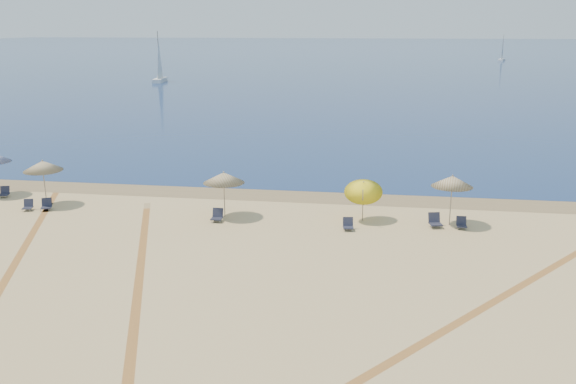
# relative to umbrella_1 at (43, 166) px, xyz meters

# --- Properties ---
(ocean) EXTENTS (500.00, 500.00, 0.00)m
(ocean) POSITION_rel_umbrella_1_xyz_m (13.65, 205.05, -2.26)
(ocean) COLOR #0C2151
(ocean) RESTS_ON ground
(wet_sand) EXTENTS (500.00, 500.00, 0.00)m
(wet_sand) POSITION_rel_umbrella_1_xyz_m (13.65, 4.05, -2.26)
(wet_sand) COLOR olive
(wet_sand) RESTS_ON ground
(umbrella_1) EXTENTS (2.13, 2.14, 2.61)m
(umbrella_1) POSITION_rel_umbrella_1_xyz_m (0.00, 0.00, 0.00)
(umbrella_1) COLOR gray
(umbrella_1) RESTS_ON ground
(umbrella_2) EXTENTS (2.16, 2.16, 2.47)m
(umbrella_2) POSITION_rel_umbrella_1_xyz_m (10.39, -0.63, -0.14)
(umbrella_2) COLOR gray
(umbrella_2) RESTS_ON ground
(umbrella_3) EXTENTS (1.96, 1.99, 2.49)m
(umbrella_3) POSITION_rel_umbrella_1_xyz_m (17.58, -0.31, -0.48)
(umbrella_3) COLOR gray
(umbrella_3) RESTS_ON ground
(umbrella_4) EXTENTS (2.05, 2.05, 2.62)m
(umbrella_4) POSITION_rel_umbrella_1_xyz_m (21.95, -0.27, 0.01)
(umbrella_4) COLOR gray
(umbrella_4) RESTS_ON ground
(chair_1) EXTENTS (0.66, 0.72, 0.62)m
(chair_1) POSITION_rel_umbrella_1_xyz_m (-3.34, 1.24, -1.99)
(chair_1) COLOR black
(chair_1) RESTS_ON ground
(chair_2) EXTENTS (0.61, 0.67, 0.59)m
(chair_2) POSITION_rel_umbrella_1_xyz_m (-0.51, -1.03, -2.00)
(chair_2) COLOR black
(chair_2) RESTS_ON ground
(chair_3) EXTENTS (0.71, 0.76, 0.64)m
(chair_3) POSITION_rel_umbrella_1_xyz_m (0.47, -0.84, -1.98)
(chair_3) COLOR black
(chair_3) RESTS_ON ground
(chair_4) EXTENTS (0.55, 0.64, 0.66)m
(chair_4) POSITION_rel_umbrella_1_xyz_m (10.19, -1.40, -1.97)
(chair_4) COLOR black
(chair_4) RESTS_ON ground
(chair_5) EXTENTS (0.57, 0.65, 0.61)m
(chair_5) POSITION_rel_umbrella_1_xyz_m (16.93, -1.80, -2.00)
(chair_5) COLOR black
(chair_5) RESTS_ON ground
(chair_6) EXTENTS (0.72, 0.80, 0.70)m
(chair_6) POSITION_rel_umbrella_1_xyz_m (21.19, -0.70, -1.95)
(chair_6) COLOR black
(chair_6) RESTS_ON ground
(chair_7) EXTENTS (0.50, 0.58, 0.59)m
(chair_7) POSITION_rel_umbrella_1_xyz_m (22.48, -0.74, -2.00)
(chair_7) COLOR black
(chair_7) RESTS_ON ground
(sailboat_0) EXTENTS (2.62, 4.78, 6.91)m
(sailboat_0) POSITION_rel_umbrella_1_xyz_m (50.44, 147.93, -0.17)
(sailboat_0) COLOR white
(sailboat_0) RESTS_ON ocean
(sailboat_1) EXTENTS (2.21, 5.92, 8.61)m
(sailboat_1) POSITION_rel_umbrella_1_xyz_m (-19.84, 73.60, 0.34)
(sailboat_1) COLOR white
(sailboat_1) RESTS_ON ocean
(tire_tracks) EXTENTS (54.37, 44.12, 0.00)m
(tire_tracks) POSITION_rel_umbrella_1_xyz_m (10.84, -11.36, -2.26)
(tire_tracks) COLOR tan
(tire_tracks) RESTS_ON ground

